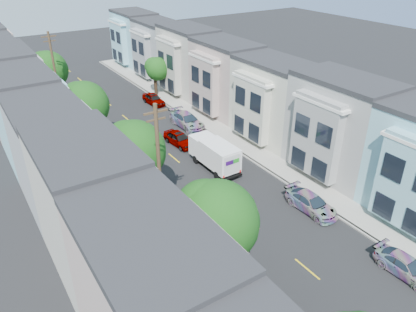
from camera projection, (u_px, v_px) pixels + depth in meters
The scene contains 25 objects.
ground at pixel (250, 222), 30.69m from camera, with size 160.00×160.00×0.00m, color black.
road_slab at pixel (160, 147), 41.80m from camera, with size 12.00×70.00×0.02m, color black.
curb_left at pixel (104, 161), 38.88m from camera, with size 0.30×70.00×0.15m, color gray.
curb_right at pixel (209, 133), 44.66m from camera, with size 0.30×70.00×0.15m, color gray.
sidewalk_left at pixel (90, 165), 38.26m from camera, with size 2.60×70.00×0.15m, color gray.
sidewalk_right at pixel (219, 130), 45.29m from camera, with size 2.60×70.00×0.15m, color gray.
centerline at pixel (160, 147), 41.81m from camera, with size 0.12×70.00×0.01m, color gold.
townhouse_row_left at pixel (49, 177), 36.48m from camera, with size 5.00×70.00×8.50m, color beige.
townhouse_row_right at pixel (246, 123), 47.14m from camera, with size 5.00×70.00×8.50m, color beige.
tree_b at pixel (215, 223), 21.72m from camera, with size 4.70×4.70×7.83m.
tree_c at pixel (133, 152), 29.98m from camera, with size 4.70×4.70×7.37m.
tree_d at pixel (84, 106), 38.84m from camera, with size 4.70×4.70×7.17m.
tree_e at pixel (48, 71), 49.13m from camera, with size 4.70×4.70×7.21m.
tree_far_r at pixel (157, 69), 53.89m from camera, with size 3.10×3.10×5.22m.
utility_pole_near at pixel (160, 175), 26.73m from camera, with size 1.60×0.26×10.00m.
utility_pole_far at pixel (56, 76), 46.00m from camera, with size 1.60×0.26×10.00m.
fedex_truck at pixel (214, 154), 37.21m from camera, with size 2.17×5.64×2.70m.
lead_sedan at pixel (179, 139), 41.85m from camera, with size 1.64×4.29×1.39m, color black.
parked_left_c at pixel (187, 229), 28.76m from camera, with size 1.97×4.68×1.40m, color #B7B7B8.
parked_left_d at pixel (128, 167), 36.72m from camera, with size 1.56×4.08×1.32m, color #4E1211.
parked_right_a at pixel (407, 267), 25.56m from camera, with size 1.72×4.08×1.23m, color #2B3133.
parked_right_b at pixel (311, 203), 31.66m from camera, with size 1.88×4.47×1.34m, color silver.
parked_right_c at pixel (187, 120), 45.91m from camera, with size 2.15×5.12×1.54m, color black.
parked_right_d at pixel (154, 99), 52.29m from camera, with size 1.60×4.19×1.36m, color #0C1E31.
motorcycle at pixel (413, 270), 25.58m from camera, with size 0.30×2.16×0.86m.
Camera 1 is at (-16.08, -19.05, 18.86)m, focal length 35.00 mm.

